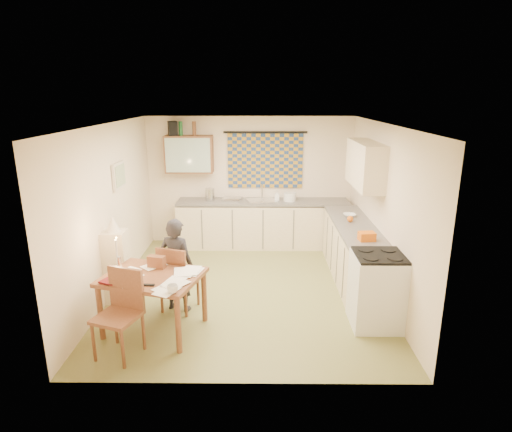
{
  "coord_description": "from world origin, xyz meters",
  "views": [
    {
      "loc": [
        0.19,
        -6.05,
        2.91
      ],
      "look_at": [
        0.14,
        0.2,
        1.12
      ],
      "focal_mm": 30.0,
      "sensor_mm": 36.0,
      "label": 1
    }
  ],
  "objects_px": {
    "person": "(177,265)",
    "counter_right": "(357,258)",
    "dining_table": "(154,302)",
    "chair_far": "(179,290)",
    "counter_back": "(263,224)",
    "stove": "(377,290)",
    "shelf_stand": "(117,267)"
  },
  "relations": [
    {
      "from": "stove",
      "to": "chair_far",
      "type": "bearing_deg",
      "value": 171.76
    },
    {
      "from": "dining_table",
      "to": "chair_far",
      "type": "bearing_deg",
      "value": 83.84
    },
    {
      "from": "chair_far",
      "to": "person",
      "type": "bearing_deg",
      "value": -9.64
    },
    {
      "from": "counter_back",
      "to": "shelf_stand",
      "type": "height_order",
      "value": "shelf_stand"
    },
    {
      "from": "stove",
      "to": "person",
      "type": "bearing_deg",
      "value": 171.61
    },
    {
      "from": "dining_table",
      "to": "shelf_stand",
      "type": "height_order",
      "value": "shelf_stand"
    },
    {
      "from": "chair_far",
      "to": "person",
      "type": "xyz_separation_m",
      "value": [
        -0.02,
        0.01,
        0.36
      ]
    },
    {
      "from": "dining_table",
      "to": "chair_far",
      "type": "xyz_separation_m",
      "value": [
        0.22,
        0.53,
        -0.08
      ]
    },
    {
      "from": "counter_back",
      "to": "stove",
      "type": "height_order",
      "value": "stove"
    },
    {
      "from": "dining_table",
      "to": "chair_far",
      "type": "relative_size",
      "value": 1.42
    },
    {
      "from": "counter_right",
      "to": "person",
      "type": "relative_size",
      "value": 2.23
    },
    {
      "from": "chair_far",
      "to": "shelf_stand",
      "type": "xyz_separation_m",
      "value": [
        -0.92,
        0.24,
        0.24
      ]
    },
    {
      "from": "counter_right",
      "to": "shelf_stand",
      "type": "distance_m",
      "value": 3.58
    },
    {
      "from": "dining_table",
      "to": "shelf_stand",
      "type": "bearing_deg",
      "value": 148.25
    },
    {
      "from": "chair_far",
      "to": "stove",
      "type": "bearing_deg",
      "value": -169.9
    },
    {
      "from": "person",
      "to": "dining_table",
      "type": "bearing_deg",
      "value": 87.51
    },
    {
      "from": "dining_table",
      "to": "stove",
      "type": "bearing_deg",
      "value": 18.96
    },
    {
      "from": "counter_right",
      "to": "chair_far",
      "type": "relative_size",
      "value": 3.1
    },
    {
      "from": "person",
      "to": "counter_right",
      "type": "bearing_deg",
      "value": -145.96
    },
    {
      "from": "person",
      "to": "shelf_stand",
      "type": "xyz_separation_m",
      "value": [
        -0.9,
        0.23,
        -0.13
      ]
    },
    {
      "from": "counter_right",
      "to": "chair_far",
      "type": "bearing_deg",
      "value": -163.1
    },
    {
      "from": "counter_right",
      "to": "dining_table",
      "type": "height_order",
      "value": "counter_right"
    },
    {
      "from": "stove",
      "to": "chair_far",
      "type": "relative_size",
      "value": 1.02
    },
    {
      "from": "shelf_stand",
      "to": "stove",
      "type": "bearing_deg",
      "value": -9.92
    },
    {
      "from": "counter_right",
      "to": "chair_far",
      "type": "distance_m",
      "value": 2.74
    },
    {
      "from": "person",
      "to": "shelf_stand",
      "type": "height_order",
      "value": "person"
    },
    {
      "from": "counter_back",
      "to": "stove",
      "type": "relative_size",
      "value": 3.38
    },
    {
      "from": "counter_back",
      "to": "person",
      "type": "height_order",
      "value": "person"
    },
    {
      "from": "dining_table",
      "to": "chair_far",
      "type": "distance_m",
      "value": 0.58
    },
    {
      "from": "counter_right",
      "to": "chair_far",
      "type": "height_order",
      "value": "chair_far"
    },
    {
      "from": "dining_table",
      "to": "person",
      "type": "bearing_deg",
      "value": 85.89
    },
    {
      "from": "counter_right",
      "to": "stove",
      "type": "distance_m",
      "value": 1.17
    }
  ]
}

